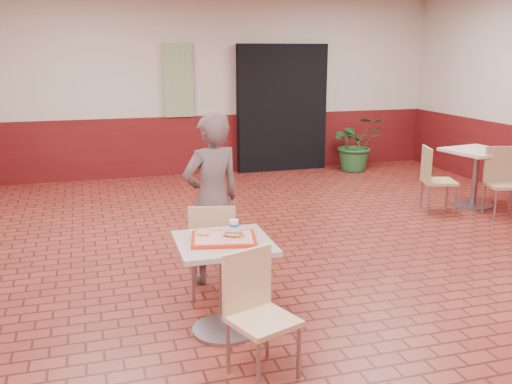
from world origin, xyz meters
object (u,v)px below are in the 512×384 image
object	(u,v)px
chair_second_left	(434,176)
chair_second_front	(503,178)
potted_plant	(356,144)
chair_main_front	(257,307)
ring_donut	(203,233)
second_table	(476,168)
serving_tray	(224,239)
main_table	(224,271)
chair_main_back	(213,245)
paper_cup	(234,225)
customer	(212,199)
long_john_donut	(233,234)

from	to	relation	value
chair_second_left	chair_second_front	bearing A→B (deg)	-102.34
chair_second_front	potted_plant	distance (m)	3.17
chair_main_front	chair_second_front	size ratio (longest dim) A/B	0.93
ring_donut	second_table	xyz separation A→B (m)	(4.27, 2.43, -0.24)
serving_tray	potted_plant	world-z (taller)	potted_plant
chair_main_front	main_table	bearing A→B (deg)	76.36
chair_second_front	second_table	bearing A→B (deg)	108.11
chair_main_back	serving_tray	distance (m)	0.70
main_table	chair_second_front	world-z (taller)	chair_second_front
chair_second_left	chair_second_front	size ratio (longest dim) A/B	0.97
chair_main_front	paper_cup	distance (m)	0.79
main_table	potted_plant	xyz separation A→B (m)	(3.65, 5.16, -0.00)
ring_donut	main_table	bearing A→B (deg)	-37.44
customer	long_john_donut	distance (m)	1.02
chair_second_front	potted_plant	world-z (taller)	potted_plant
chair_main_front	ring_donut	bearing A→B (deg)	85.53
customer	long_john_donut	size ratio (longest dim) A/B	9.48
chair_main_back	second_table	bearing A→B (deg)	-141.46
chair_main_back	chair_main_front	bearing A→B (deg)	104.39
serving_tray	long_john_donut	size ratio (longest dim) A/B	2.85
chair_second_left	ring_donut	bearing A→B (deg)	140.75
chair_main_back	chair_second_left	distance (m)	3.82
paper_cup	ring_donut	bearing A→B (deg)	-176.81
ring_donut	potted_plant	world-z (taller)	potted_plant
potted_plant	second_table	bearing A→B (deg)	-79.45
serving_tray	chair_second_left	xyz separation A→B (m)	(3.43, 2.45, -0.26)
paper_cup	customer	bearing A→B (deg)	88.20
chair_second_left	potted_plant	size ratio (longest dim) A/B	0.89
main_table	ring_donut	bearing A→B (deg)	142.56
second_table	potted_plant	world-z (taller)	potted_plant
customer	serving_tray	distance (m)	1.02
serving_tray	chair_second_front	size ratio (longest dim) A/B	0.53
serving_tray	ring_donut	world-z (taller)	ring_donut
chair_main_front	long_john_donut	bearing A→B (deg)	69.68
chair_second_front	potted_plant	size ratio (longest dim) A/B	0.91
customer	chair_second_left	world-z (taller)	customer
second_table	paper_cup	bearing A→B (deg)	-149.05
main_table	paper_cup	bearing A→B (deg)	45.51
chair_main_back	ring_donut	xyz separation A→B (m)	(-0.19, -0.54, 0.30)
chair_main_back	ring_donut	bearing A→B (deg)	84.81
long_john_donut	second_table	world-z (taller)	long_john_donut
main_table	paper_cup	distance (m)	0.35
chair_main_back	paper_cup	xyz separation A→B (m)	(0.05, -0.53, 0.33)
main_table	chair_main_front	size ratio (longest dim) A/B	0.88
chair_main_front	customer	size ratio (longest dim) A/B	0.53
paper_cup	chair_second_left	world-z (taller)	chair_second_left
chair_main_back	serving_tray	size ratio (longest dim) A/B	1.79
chair_main_back	chair_second_left	world-z (taller)	chair_second_left
second_table	potted_plant	xyz separation A→B (m)	(-0.49, 2.63, -0.04)
main_table	chair_main_front	world-z (taller)	chair_main_front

